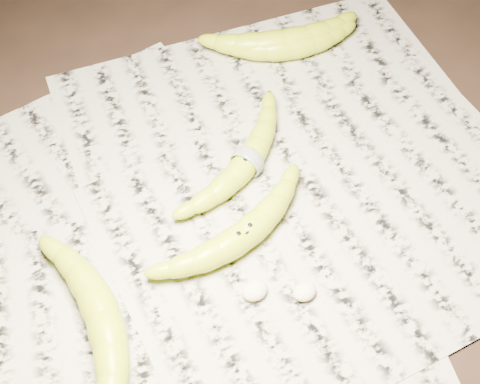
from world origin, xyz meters
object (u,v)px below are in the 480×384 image
banana_left_b (103,317)px  banana_center (243,234)px  banana_upper_b (284,41)px  banana_taped (247,160)px  banana_upper_a (290,46)px

banana_left_b → banana_center: banana_left_b is taller
banana_center → banana_upper_b: size_ratio=1.00×
banana_left_b → banana_upper_b: same height
banana_center → banana_taped: size_ratio=0.98×
banana_center → banana_upper_b: bearing=38.7°
banana_left_b → banana_upper_b: bearing=-49.0°
banana_left_b → banana_upper_a: (0.40, 0.27, -0.00)m
banana_upper_a → banana_upper_b: banana_upper_b is taller
banana_center → banana_upper_a: banana_center is taller
banana_upper_a → banana_center: bearing=-114.0°
banana_upper_b → banana_upper_a: bearing=-55.6°
banana_upper_b → banana_left_b: bearing=-128.6°
banana_left_b → banana_center: bearing=-78.1°
banana_center → banana_upper_b: 0.34m
banana_left_b → banana_center: 0.19m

